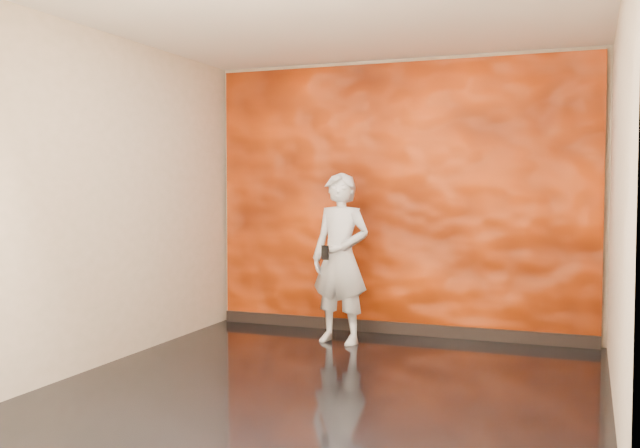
# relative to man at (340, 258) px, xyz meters

# --- Properties ---
(room) EXTENTS (4.02, 4.02, 2.81)m
(room) POSITION_rel_man_xyz_m (0.41, -1.34, 0.58)
(room) COLOR black
(room) RESTS_ON ground
(feature_wall) EXTENTS (3.90, 0.06, 2.75)m
(feature_wall) POSITION_rel_man_xyz_m (0.41, 0.62, 0.56)
(feature_wall) COLOR #FF4B09
(feature_wall) RESTS_ON ground
(baseboard) EXTENTS (3.90, 0.04, 0.12)m
(baseboard) POSITION_rel_man_xyz_m (0.41, 0.58, -0.76)
(baseboard) COLOR black
(baseboard) RESTS_ON ground
(man) EXTENTS (0.66, 0.50, 1.64)m
(man) POSITION_rel_man_xyz_m (0.00, 0.00, 0.00)
(man) COLOR #ADB2BC
(man) RESTS_ON ground
(phone) EXTENTS (0.07, 0.02, 0.13)m
(phone) POSITION_rel_man_xyz_m (-0.06, -0.26, 0.07)
(phone) COLOR black
(phone) RESTS_ON man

